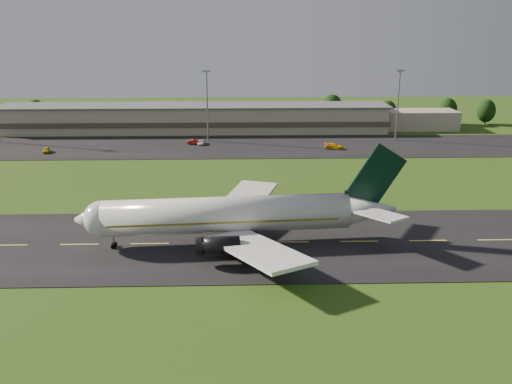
{
  "coord_description": "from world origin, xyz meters",
  "views": [
    {
      "loc": [
        14.22,
        -83.6,
        33.5
      ],
      "look_at": [
        16.89,
        8.0,
        6.0
      ],
      "focal_mm": 40.0,
      "sensor_mm": 36.0,
      "label": 1
    }
  ],
  "objects_px": {
    "airliner": "(233,215)",
    "service_vehicle_a": "(46,150)",
    "light_mast_centre": "(207,97)",
    "light_mast_east": "(398,97)",
    "terminal": "(215,118)",
    "service_vehicle_b": "(195,142)",
    "service_vehicle_c": "(201,142)",
    "service_vehicle_d": "(334,146)"
  },
  "relations": [
    {
      "from": "light_mast_centre",
      "to": "service_vehicle_c",
      "type": "height_order",
      "value": "light_mast_centre"
    },
    {
      "from": "airliner",
      "to": "service_vehicle_a",
      "type": "bearing_deg",
      "value": 122.81
    },
    {
      "from": "light_mast_east",
      "to": "service_vehicle_c",
      "type": "relative_size",
      "value": 4.67
    },
    {
      "from": "service_vehicle_c",
      "to": "service_vehicle_d",
      "type": "distance_m",
      "value": 37.18
    },
    {
      "from": "light_mast_east",
      "to": "service_vehicle_b",
      "type": "relative_size",
      "value": 5.0
    },
    {
      "from": "terminal",
      "to": "service_vehicle_c",
      "type": "xyz_separation_m",
      "value": [
        -3.01,
        -21.34,
        -3.29
      ]
    },
    {
      "from": "light_mast_east",
      "to": "service_vehicle_c",
      "type": "bearing_deg",
      "value": -174.79
    },
    {
      "from": "service_vehicle_a",
      "to": "service_vehicle_c",
      "type": "distance_m",
      "value": 41.5
    },
    {
      "from": "service_vehicle_b",
      "to": "service_vehicle_c",
      "type": "bearing_deg",
      "value": -80.36
    },
    {
      "from": "terminal",
      "to": "service_vehicle_b",
      "type": "distance_m",
      "value": 22.06
    },
    {
      "from": "light_mast_centre",
      "to": "airliner",
      "type": "bearing_deg",
      "value": -84.27
    },
    {
      "from": "service_vehicle_b",
      "to": "light_mast_centre",
      "type": "bearing_deg",
      "value": -22.81
    },
    {
      "from": "light_mast_centre",
      "to": "service_vehicle_d",
      "type": "bearing_deg",
      "value": -18.43
    },
    {
      "from": "service_vehicle_b",
      "to": "service_vehicle_c",
      "type": "height_order",
      "value": "service_vehicle_b"
    },
    {
      "from": "airliner",
      "to": "terminal",
      "type": "xyz_separation_m",
      "value": [
        -6.61,
        96.12,
        -0.67
      ]
    },
    {
      "from": "terminal",
      "to": "service_vehicle_b",
      "type": "bearing_deg",
      "value": -103.09
    },
    {
      "from": "airliner",
      "to": "service_vehicle_c",
      "type": "xyz_separation_m",
      "value": [
        -9.62,
        74.78,
        -3.96
      ]
    },
    {
      "from": "light_mast_centre",
      "to": "light_mast_east",
      "type": "relative_size",
      "value": 1.0
    },
    {
      "from": "light_mast_east",
      "to": "service_vehicle_b",
      "type": "distance_m",
      "value": 59.97
    },
    {
      "from": "service_vehicle_c",
      "to": "light_mast_east",
      "type": "bearing_deg",
      "value": 7.19
    },
    {
      "from": "service_vehicle_a",
      "to": "service_vehicle_c",
      "type": "bearing_deg",
      "value": -0.17
    },
    {
      "from": "service_vehicle_a",
      "to": "service_vehicle_b",
      "type": "distance_m",
      "value": 39.64
    },
    {
      "from": "service_vehicle_d",
      "to": "terminal",
      "type": "bearing_deg",
      "value": 76.85
    },
    {
      "from": "light_mast_centre",
      "to": "service_vehicle_a",
      "type": "xyz_separation_m",
      "value": [
        -42.1,
        -14.26,
        -11.93
      ]
    },
    {
      "from": "light_mast_east",
      "to": "service_vehicle_a",
      "type": "bearing_deg",
      "value": -171.64
    },
    {
      "from": "airliner",
      "to": "service_vehicle_b",
      "type": "bearing_deg",
      "value": 94.23
    },
    {
      "from": "light_mast_centre",
      "to": "service_vehicle_b",
      "type": "relative_size",
      "value": 5.0
    },
    {
      "from": "terminal",
      "to": "service_vehicle_a",
      "type": "bearing_deg",
      "value": -145.01
    },
    {
      "from": "service_vehicle_d",
      "to": "service_vehicle_b",
      "type": "bearing_deg",
      "value": 106.8
    },
    {
      "from": "airliner",
      "to": "light_mast_east",
      "type": "distance_m",
      "value": 93.07
    },
    {
      "from": "service_vehicle_b",
      "to": "service_vehicle_d",
      "type": "xyz_separation_m",
      "value": [
        38.54,
        -6.59,
        0.08
      ]
    },
    {
      "from": "service_vehicle_a",
      "to": "service_vehicle_b",
      "type": "xyz_separation_m",
      "value": [
        38.56,
        9.19,
        -0.03
      ]
    },
    {
      "from": "terminal",
      "to": "light_mast_centre",
      "type": "xyz_separation_m",
      "value": [
        -1.4,
        -16.18,
        8.75
      ]
    },
    {
      "from": "airliner",
      "to": "service_vehicle_a",
      "type": "xyz_separation_m",
      "value": [
        -50.12,
        65.67,
        -3.86
      ]
    },
    {
      "from": "terminal",
      "to": "service_vehicle_c",
      "type": "relative_size",
      "value": 33.3
    },
    {
      "from": "service_vehicle_a",
      "to": "service_vehicle_c",
      "type": "height_order",
      "value": "service_vehicle_a"
    },
    {
      "from": "light_mast_centre",
      "to": "light_mast_east",
      "type": "distance_m",
      "value": 55.0
    },
    {
      "from": "airliner",
      "to": "service_vehicle_c",
      "type": "relative_size",
      "value": 11.78
    },
    {
      "from": "service_vehicle_a",
      "to": "service_vehicle_d",
      "type": "distance_m",
      "value": 77.14
    },
    {
      "from": "light_mast_centre",
      "to": "service_vehicle_b",
      "type": "distance_m",
      "value": 13.47
    },
    {
      "from": "service_vehicle_c",
      "to": "service_vehicle_d",
      "type": "bearing_deg",
      "value": -8.1
    },
    {
      "from": "light_mast_east",
      "to": "service_vehicle_a",
      "type": "xyz_separation_m",
      "value": [
        -97.1,
        -14.26,
        -11.93
      ]
    }
  ]
}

